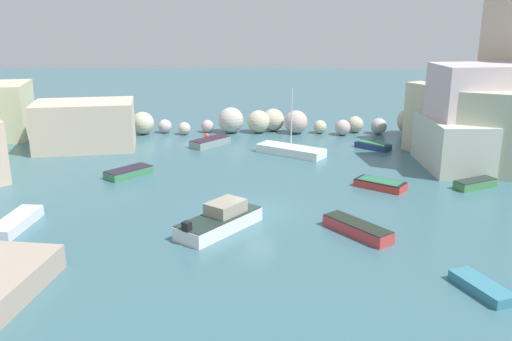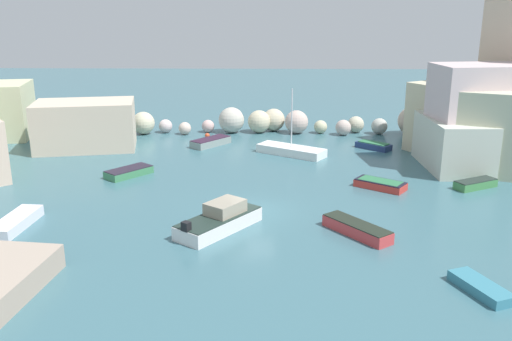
% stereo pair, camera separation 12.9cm
% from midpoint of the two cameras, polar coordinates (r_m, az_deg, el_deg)
% --- Properties ---
extents(cove_water, '(160.00, 160.00, 0.00)m').
position_cam_midpoint_polar(cove_water, '(34.13, -0.10, -4.19)').
color(cove_water, '#3B6571').
rests_on(cove_water, ground).
extents(cliff_headland_right, '(20.47, 17.09, 14.71)m').
position_cam_midpoint_polar(cliff_headland_right, '(50.13, 23.82, 6.20)').
color(cliff_headland_right, '#BBB7B2').
rests_on(cliff_headland_right, ground).
extents(rock_breakwater, '(31.99, 4.07, 2.75)m').
position_cam_midpoint_polar(rock_breakwater, '(54.91, 4.71, 4.98)').
color(rock_breakwater, '#C7AAAC').
rests_on(rock_breakwater, ground).
extents(channel_buoy, '(0.47, 0.47, 0.47)m').
position_cam_midpoint_polar(channel_buoy, '(53.16, -4.93, 3.58)').
color(channel_buoy, '#E04C28').
rests_on(channel_buoy, cove_water).
extents(moored_boat_0, '(5.93, 4.72, 5.54)m').
position_cam_midpoint_polar(moored_boat_0, '(47.04, 3.69, 2.07)').
color(moored_boat_0, white).
rests_on(moored_boat_0, cove_water).
extents(moored_boat_1, '(1.61, 4.27, 0.63)m').
position_cam_midpoint_polar(moored_boat_1, '(34.40, -23.22, -4.87)').
color(moored_boat_1, white).
rests_on(moored_boat_1, cove_water).
extents(moored_boat_2, '(3.60, 3.14, 0.56)m').
position_cam_midpoint_polar(moored_boat_2, '(39.25, 12.66, -1.36)').
color(moored_boat_2, red).
rests_on(moored_boat_2, cove_water).
extents(moored_boat_3, '(4.77, 5.48, 1.54)m').
position_cam_midpoint_polar(moored_boat_3, '(31.31, -3.57, -5.04)').
color(moored_boat_3, silver).
rests_on(moored_boat_3, cove_water).
extents(moored_boat_4, '(3.54, 3.90, 0.67)m').
position_cam_midpoint_polar(moored_boat_4, '(50.18, -4.58, 2.93)').
color(moored_boat_4, gray).
rests_on(moored_boat_4, cove_water).
extents(moored_boat_5, '(2.20, 3.25, 0.46)m').
position_cam_midpoint_polar(moored_boat_5, '(26.81, 22.08, -11.00)').
color(moored_boat_5, teal).
rests_on(moored_boat_5, cove_water).
extents(moored_boat_6, '(3.10, 2.94, 0.58)m').
position_cam_midpoint_polar(moored_boat_6, '(49.96, 11.97, 2.50)').
color(moored_boat_6, navy).
rests_on(moored_boat_6, cove_water).
extents(moored_boat_7, '(3.36, 3.58, 0.58)m').
position_cam_midpoint_polar(moored_boat_7, '(42.10, -12.77, -0.16)').
color(moored_boat_7, '#3E8153').
rests_on(moored_boat_7, cove_water).
extents(moored_boat_8, '(3.54, 4.07, 0.68)m').
position_cam_midpoint_polar(moored_boat_8, '(31.18, 10.37, -5.86)').
color(moored_boat_8, '#C33B3C').
rests_on(moored_boat_8, cove_water).
extents(moored_boat_9, '(3.26, 2.40, 0.59)m').
position_cam_midpoint_polar(moored_boat_9, '(41.22, 21.57, -1.28)').
color(moored_boat_9, '#408246').
rests_on(moored_boat_9, cove_water).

